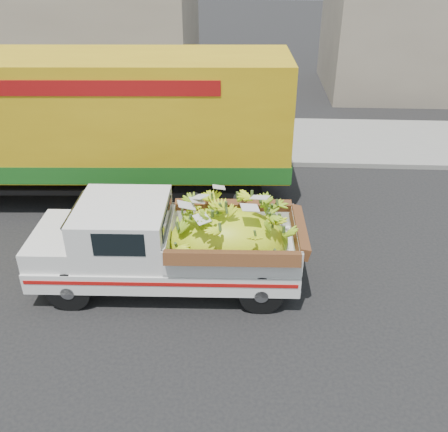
{
  "coord_description": "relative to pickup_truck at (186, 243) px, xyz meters",
  "views": [
    {
      "loc": [
        3.56,
        -7.75,
        6.36
      ],
      "look_at": [
        3.09,
        1.12,
        1.28
      ],
      "focal_mm": 40.0,
      "sensor_mm": 36.0,
      "label": 1
    }
  ],
  "objects": [
    {
      "name": "ground",
      "position": [
        -2.38,
        -0.5,
        -0.98
      ],
      "size": [
        100.0,
        100.0,
        0.0
      ],
      "primitive_type": "plane",
      "color": "black",
      "rests_on": "ground"
    },
    {
      "name": "sidewalk",
      "position": [
        -2.38,
        8.26,
        -0.91
      ],
      "size": [
        60.0,
        4.0,
        0.14
      ],
      "primitive_type": "cube",
      "color": "gray",
      "rests_on": "ground"
    },
    {
      "name": "curb",
      "position": [
        -2.38,
        6.16,
        -0.91
      ],
      "size": [
        60.0,
        0.25,
        0.15
      ],
      "primitive_type": "cube",
      "color": "gray",
      "rests_on": "ground"
    },
    {
      "name": "semi_trailer",
      "position": [
        -3.69,
        3.71,
        1.14
      ],
      "size": [
        12.03,
        3.08,
        3.8
      ],
      "rotation": [
        0.0,
        0.0,
        0.05
      ],
      "color": "black",
      "rests_on": "ground"
    },
    {
      "name": "pickup_truck",
      "position": [
        0.0,
        0.0,
        0.0
      ],
      "size": [
        5.27,
        2.05,
        1.83
      ],
      "rotation": [
        0.0,
        0.0,
        0.03
      ],
      "color": "black",
      "rests_on": "ground"
    }
  ]
}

